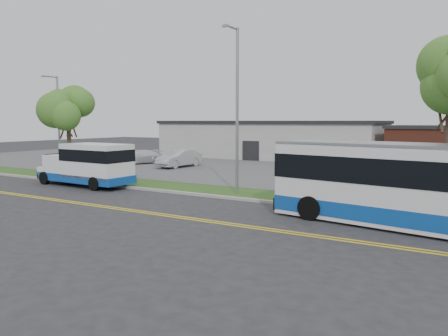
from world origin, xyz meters
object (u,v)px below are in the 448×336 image
Objects in this scene: shuttle_bus at (89,164)px; parked_car_a at (179,158)px; tree_west at (68,110)px; transit_bus at (424,187)px; streetlight_far at (58,119)px; pedestrian at (59,166)px; streetlight_near at (237,105)px; parked_car_b at (139,157)px.

parked_car_a is (-1.63, 12.06, -0.61)m from shuttle_bus.
tree_west is 10.89m from parked_car_a.
transit_bus is at bearing -9.09° from tree_west.
streetlight_far is 6.61m from pedestrian.
transit_bus is at bearing -18.96° from streetlight_near.
tree_west is at bearing 179.58° from transit_bus.
streetlight_far is at bearing 151.02° from tree_west.
streetlight_near is 5.41× the size of pedestrian.
shuttle_bus is (5.08, -2.64, -3.61)m from tree_west.
pedestrian is at bearing 166.35° from shuttle_bus.
streetlight_near is at bearing 14.57° from shuttle_bus.
parked_car_b is (-2.23, 11.30, -0.21)m from pedestrian.
parked_car_a is at bearing 99.94° from shuttle_bus.
streetlight_far is at bearing 171.95° from streetlight_near.
pedestrian is (-25.13, 2.78, -0.74)m from transit_bus.
pedestrian is 11.52m from parked_car_b.
pedestrian is at bearing -177.64° from transit_bus.
parked_car_b is at bearing 74.61° from streetlight_far.
shuttle_bus is (9.08, -4.86, -2.96)m from streetlight_far.
tree_west is at bearing -79.81° from pedestrian.
pedestrian is (4.37, -3.52, -3.50)m from streetlight_far.
parked_car_a is (3.45, 9.42, -4.23)m from tree_west.
transit_bus is (25.50, -4.08, -3.40)m from tree_west.
transit_bus is at bearing -1.79° from shuttle_bus.
streetlight_near is 15.26m from pedestrian.
tree_west is 3.94× the size of pedestrian.
transit_bus reaches higher than shuttle_bus.
streetlight_near is 11.64m from transit_bus.
parked_car_a is at bearing 69.89° from tree_west.
streetlight_far is 1.07× the size of shuttle_bus.
parked_car_b is at bearing 148.15° from streetlight_near.
transit_bus is (20.42, -1.44, 0.21)m from shuttle_bus.
parked_car_a is 5.34m from parked_car_b.
shuttle_bus reaches higher than pedestrian.
streetlight_far is 10.72m from shuttle_bus.
streetlight_near is (15.00, -0.47, 0.11)m from tree_west.
shuttle_bus is 0.60× the size of transit_bus.
shuttle_bus reaches higher than parked_car_a.
transit_bus is 2.59× the size of parked_car_a.
parked_car_a is (-22.05, 13.50, -0.82)m from transit_bus.
parked_car_b is (-6.94, 12.64, -0.75)m from shuttle_bus.
shuttle_bus is 1.63× the size of parked_car_b.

